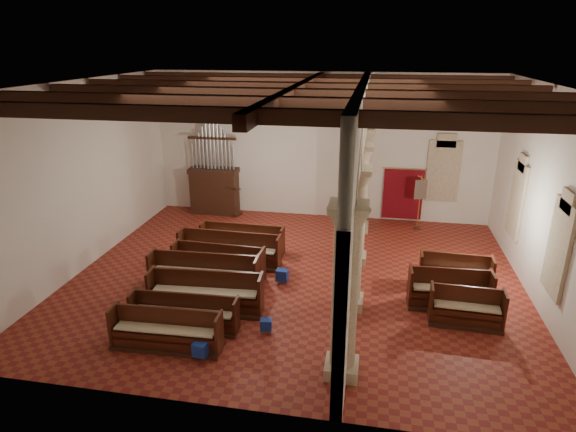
% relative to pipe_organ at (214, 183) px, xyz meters
% --- Properties ---
extents(floor, '(14.00, 14.00, 0.00)m').
position_rel_pipe_organ_xyz_m(floor, '(4.50, -5.50, -1.37)').
color(floor, maroon).
rests_on(floor, ground).
extents(ceiling, '(14.00, 14.00, 0.00)m').
position_rel_pipe_organ_xyz_m(ceiling, '(4.50, -5.50, 4.63)').
color(ceiling, '#331C11').
rests_on(ceiling, wall_back).
extents(wall_back, '(14.00, 0.02, 6.00)m').
position_rel_pipe_organ_xyz_m(wall_back, '(4.50, 0.50, 1.63)').
color(wall_back, white).
rests_on(wall_back, floor).
extents(wall_front, '(14.00, 0.02, 6.00)m').
position_rel_pipe_organ_xyz_m(wall_front, '(4.50, -11.50, 1.63)').
color(wall_front, white).
rests_on(wall_front, floor).
extents(wall_left, '(0.02, 12.00, 6.00)m').
position_rel_pipe_organ_xyz_m(wall_left, '(-2.50, -5.50, 1.63)').
color(wall_left, white).
rests_on(wall_left, floor).
extents(wall_right, '(0.02, 12.00, 6.00)m').
position_rel_pipe_organ_xyz_m(wall_right, '(11.50, -5.50, 1.63)').
color(wall_right, white).
rests_on(wall_right, floor).
extents(ceiling_beams, '(13.80, 11.80, 0.30)m').
position_rel_pipe_organ_xyz_m(ceiling_beams, '(4.50, -5.50, 4.45)').
color(ceiling_beams, '#391D12').
rests_on(ceiling_beams, wall_back).
extents(arcade, '(0.90, 11.90, 6.00)m').
position_rel_pipe_organ_xyz_m(arcade, '(6.30, -5.50, 2.19)').
color(arcade, beige).
rests_on(arcade, floor).
extents(window_right_a, '(0.03, 1.00, 2.20)m').
position_rel_pipe_organ_xyz_m(window_right_a, '(11.48, -7.00, 0.83)').
color(window_right_a, '#2F6958').
rests_on(window_right_a, wall_right).
extents(window_right_b, '(0.03, 1.00, 2.20)m').
position_rel_pipe_organ_xyz_m(window_right_b, '(11.48, -3.00, 0.83)').
color(window_right_b, '#2F6958').
rests_on(window_right_b, wall_right).
extents(window_back, '(1.00, 0.03, 2.20)m').
position_rel_pipe_organ_xyz_m(window_back, '(9.50, 0.48, 0.83)').
color(window_back, '#2F6958').
rests_on(window_back, wall_back).
extents(pipe_organ, '(2.10, 0.85, 4.40)m').
position_rel_pipe_organ_xyz_m(pipe_organ, '(0.00, 0.00, 0.00)').
color(pipe_organ, '#391D12').
rests_on(pipe_organ, floor).
extents(lectern, '(0.65, 0.68, 1.36)m').
position_rel_pipe_organ_xyz_m(lectern, '(0.92, -0.20, -0.81)').
color(lectern, '#371D11').
rests_on(lectern, floor).
extents(dossal_curtain, '(1.80, 0.07, 2.17)m').
position_rel_pipe_organ_xyz_m(dossal_curtain, '(8.00, 0.42, -0.21)').
color(dossal_curtain, maroon).
rests_on(dossal_curtain, floor).
extents(processional_banner, '(0.48, 0.62, 2.20)m').
position_rel_pipe_organ_xyz_m(processional_banner, '(8.61, -0.43, -0.60)').
color(processional_banner, '#391D12').
rests_on(processional_banner, floor).
extents(hymnal_box_a, '(0.38, 0.33, 0.33)m').
position_rel_pipe_organ_xyz_m(hymnal_box_a, '(2.98, -10.06, -1.10)').
color(hymnal_box_a, navy).
rests_on(hymnal_box_a, floor).
extents(hymnal_box_b, '(0.31, 0.27, 0.29)m').
position_rel_pipe_organ_xyz_m(hymnal_box_b, '(4.26, -8.71, -1.13)').
color(hymnal_box_b, navy).
rests_on(hymnal_box_b, floor).
extents(hymnal_box_c, '(0.37, 0.31, 0.36)m').
position_rel_pipe_organ_xyz_m(hymnal_box_c, '(4.15, -5.96, -1.09)').
color(hymnal_box_c, navy).
rests_on(hymnal_box_c, floor).
extents(tube_heater_a, '(0.99, 0.39, 0.10)m').
position_rel_pipe_organ_xyz_m(tube_heater_a, '(2.46, -9.68, -1.21)').
color(tube_heater_a, silver).
rests_on(tube_heater_a, floor).
extents(tube_heater_b, '(0.88, 0.38, 0.09)m').
position_rel_pipe_organ_xyz_m(tube_heater_b, '(1.80, -9.10, -1.21)').
color(tube_heater_b, white).
rests_on(tube_heater_b, floor).
extents(nave_pew_0, '(2.76, 0.76, 1.02)m').
position_rel_pipe_organ_xyz_m(nave_pew_0, '(2.01, -9.77, -1.04)').
color(nave_pew_0, '#391D12').
rests_on(nave_pew_0, floor).
extents(nave_pew_1, '(2.88, 0.73, 0.95)m').
position_rel_pipe_organ_xyz_m(nave_pew_1, '(2.11, -8.88, -1.06)').
color(nave_pew_1, '#391D12').
rests_on(nave_pew_1, floor).
extents(nave_pew_2, '(3.22, 0.97, 1.15)m').
position_rel_pipe_organ_xyz_m(nave_pew_2, '(2.37, -7.93, -0.99)').
color(nave_pew_2, '#391D12').
rests_on(nave_pew_2, floor).
extents(nave_pew_3, '(3.34, 0.87, 1.14)m').
position_rel_pipe_organ_xyz_m(nave_pew_3, '(1.91, -6.80, -0.99)').
color(nave_pew_3, '#391D12').
rests_on(nave_pew_3, floor).
extents(nave_pew_4, '(2.97, 0.85, 1.09)m').
position_rel_pipe_organ_xyz_m(nave_pew_4, '(2.09, -5.94, -1.01)').
color(nave_pew_4, '#391D12').
rests_on(nave_pew_4, floor).
extents(nave_pew_5, '(3.49, 0.83, 1.13)m').
position_rel_pipe_organ_xyz_m(nave_pew_5, '(2.14, -4.94, -1.00)').
color(nave_pew_5, '#391D12').
rests_on(nave_pew_5, floor).
extents(nave_pew_6, '(3.01, 0.75, 1.01)m').
position_rel_pipe_organ_xyz_m(nave_pew_6, '(2.29, -3.87, -1.04)').
color(nave_pew_6, '#391D12').
rests_on(nave_pew_6, floor).
extents(aisle_pew_0, '(1.91, 0.79, 1.05)m').
position_rel_pipe_organ_xyz_m(aisle_pew_0, '(9.37, -7.37, -1.02)').
color(aisle_pew_0, '#391D12').
rests_on(aisle_pew_0, floor).
extents(aisle_pew_1, '(2.29, 0.84, 1.13)m').
position_rel_pipe_organ_xyz_m(aisle_pew_1, '(9.05, -6.53, -0.99)').
color(aisle_pew_1, '#391D12').
rests_on(aisle_pew_1, floor).
extents(aisle_pew_2, '(2.14, 0.84, 1.12)m').
position_rel_pipe_organ_xyz_m(aisle_pew_2, '(9.35, -5.44, -0.99)').
color(aisle_pew_2, '#391D12').
rests_on(aisle_pew_2, floor).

